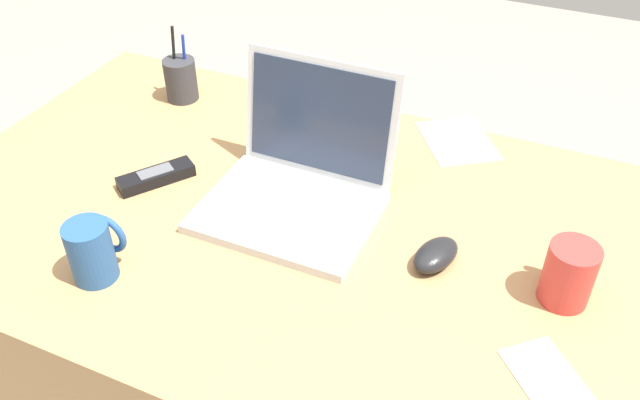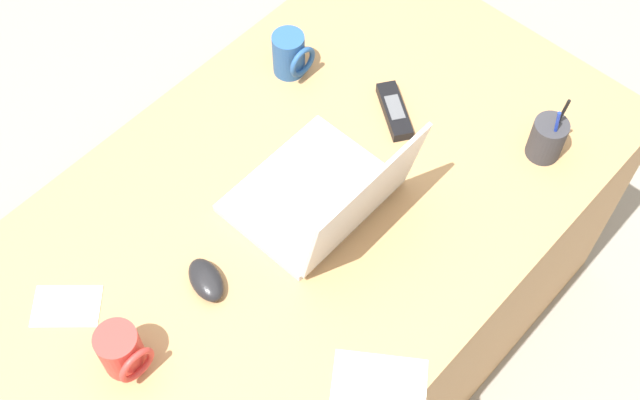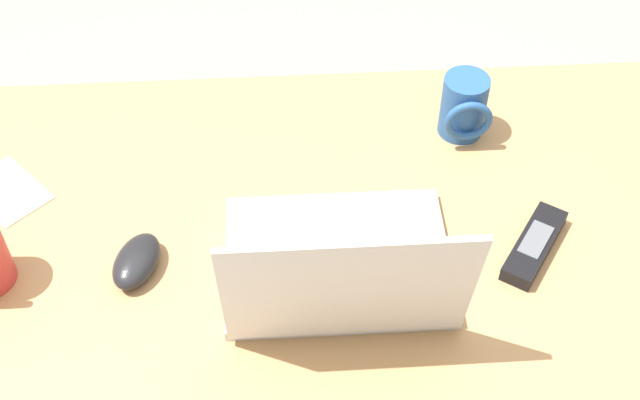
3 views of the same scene
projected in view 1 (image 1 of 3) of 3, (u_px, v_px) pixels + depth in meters
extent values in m
cube|color=tan|center=(323.00, 349.00, 1.43)|extent=(1.53, 0.86, 0.70)
cube|color=silver|center=(287.00, 213.00, 1.22)|extent=(0.31, 0.24, 0.02)
cube|color=silver|center=(292.00, 202.00, 1.23)|extent=(0.26, 0.12, 0.00)
cube|color=silver|center=(268.00, 233.00, 1.16)|extent=(0.09, 0.05, 0.00)
cube|color=silver|center=(320.00, 118.00, 1.25)|extent=(0.30, 0.05, 0.23)
cube|color=#283347|center=(319.00, 119.00, 1.25)|extent=(0.28, 0.04, 0.20)
ellipsoid|color=black|center=(436.00, 255.00, 1.12)|extent=(0.09, 0.11, 0.04)
cylinder|color=#C63833|center=(569.00, 274.00, 1.04)|extent=(0.08, 0.08, 0.11)
torus|color=#C63833|center=(574.00, 253.00, 1.07)|extent=(0.08, 0.01, 0.08)
cylinder|color=#26518C|center=(91.00, 252.00, 1.08)|extent=(0.07, 0.07, 0.11)
torus|color=#26518C|center=(107.00, 234.00, 1.10)|extent=(0.08, 0.01, 0.08)
cube|color=black|center=(156.00, 177.00, 1.31)|extent=(0.12, 0.15, 0.02)
cube|color=#595B60|center=(155.00, 171.00, 1.30)|extent=(0.06, 0.07, 0.00)
cylinder|color=#333338|center=(181.00, 80.00, 1.54)|extent=(0.07, 0.07, 0.10)
cylinder|color=#1933B2|center=(185.00, 62.00, 1.52)|extent=(0.02, 0.02, 0.14)
cylinder|color=black|center=(174.00, 59.00, 1.52)|extent=(0.01, 0.02, 0.15)
cube|color=white|center=(458.00, 141.00, 1.43)|extent=(0.21, 0.22, 0.00)
cube|color=white|center=(547.00, 378.00, 0.95)|extent=(0.15, 0.15, 0.00)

